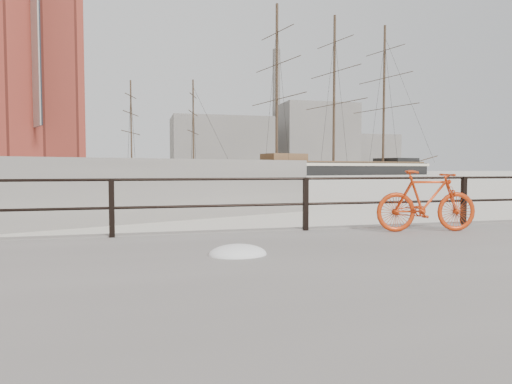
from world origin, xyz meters
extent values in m
plane|color=white|center=(0.00, 0.00, 0.00)|extent=(400.00, 400.00, 0.00)
imported|color=red|center=(-1.40, -0.88, 0.92)|extent=(1.91, 0.59, 1.14)
ellipsoid|color=white|center=(-5.26, -2.22, 0.49)|extent=(0.80, 0.63, 0.29)
cube|color=gray|center=(20.00, 140.00, 9.00)|extent=(32.00, 18.00, 18.00)
cube|color=gray|center=(55.00, 145.00, 12.00)|extent=(26.00, 20.00, 24.00)
cube|color=gray|center=(78.00, 150.00, 7.00)|extent=(20.00, 16.00, 14.00)
cylinder|color=gray|center=(42.00, 150.00, 22.00)|extent=(2.80, 2.80, 44.00)
camera|label=1|loc=(-6.56, -8.22, 1.53)|focal=32.00mm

